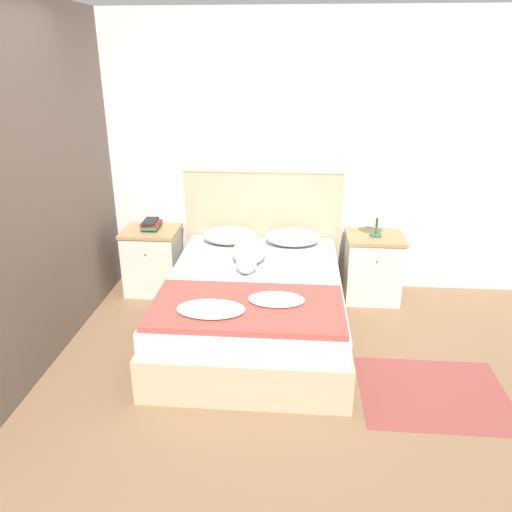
# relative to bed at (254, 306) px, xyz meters

# --- Properties ---
(ground_plane) EXTENTS (16.00, 16.00, 0.00)m
(ground_plane) POSITION_rel_bed_xyz_m (-0.15, -1.06, -0.25)
(ground_plane) COLOR #896647
(wall_back) EXTENTS (9.00, 0.06, 2.55)m
(wall_back) POSITION_rel_bed_xyz_m (-0.15, 1.07, 1.02)
(wall_back) COLOR white
(wall_back) RESTS_ON ground_plane
(wall_side_left) EXTENTS (0.06, 3.10, 2.55)m
(wall_side_left) POSITION_rel_bed_xyz_m (-1.50, -0.01, 1.02)
(wall_side_left) COLOR #706056
(wall_side_left) RESTS_ON ground_plane
(bed) EXTENTS (1.43, 1.96, 0.52)m
(bed) POSITION_rel_bed_xyz_m (0.00, 0.00, 0.00)
(bed) COLOR #C6B28E
(bed) RESTS_ON ground_plane
(headboard) EXTENTS (1.51, 0.06, 1.18)m
(headboard) POSITION_rel_bed_xyz_m (-0.00, 1.00, 0.36)
(headboard) COLOR #C6B28E
(headboard) RESTS_ON ground_plane
(nightstand_left) EXTENTS (0.52, 0.46, 0.63)m
(nightstand_left) POSITION_rel_bed_xyz_m (-1.05, 0.76, 0.06)
(nightstand_left) COLOR silver
(nightstand_left) RESTS_ON ground_plane
(nightstand_right) EXTENTS (0.52, 0.46, 0.63)m
(nightstand_right) POSITION_rel_bed_xyz_m (1.05, 0.76, 0.06)
(nightstand_right) COLOR silver
(nightstand_right) RESTS_ON ground_plane
(pillow_left) EXTENTS (0.51, 0.35, 0.15)m
(pillow_left) POSITION_rel_bed_xyz_m (-0.29, 0.76, 0.34)
(pillow_left) COLOR beige
(pillow_left) RESTS_ON bed
(pillow_right) EXTENTS (0.51, 0.35, 0.15)m
(pillow_right) POSITION_rel_bed_xyz_m (0.29, 0.76, 0.34)
(pillow_right) COLOR beige
(pillow_right) RESTS_ON bed
(quilt) EXTENTS (1.33, 0.73, 0.08)m
(quilt) POSITION_rel_bed_xyz_m (-0.01, -0.57, 0.29)
(quilt) COLOR #BC4C42
(quilt) RESTS_ON bed
(dog) EXTENTS (0.29, 0.65, 0.19)m
(dog) POSITION_rel_bed_xyz_m (-0.07, 0.28, 0.35)
(dog) COLOR silver
(dog) RESTS_ON bed
(book_stack) EXTENTS (0.18, 0.23, 0.09)m
(book_stack) POSITION_rel_bed_xyz_m (-1.04, 0.78, 0.42)
(book_stack) COLOR #285689
(book_stack) RESTS_ON nightstand_left
(table_lamp) EXTENTS (0.22, 0.22, 0.33)m
(table_lamp) POSITION_rel_bed_xyz_m (1.05, 0.75, 0.63)
(table_lamp) COLOR #336B4C
(table_lamp) RESTS_ON nightstand_right
(rug) EXTENTS (1.00, 0.81, 0.00)m
(rug) POSITION_rel_bed_xyz_m (1.29, -0.69, -0.25)
(rug) COLOR #93423D
(rug) RESTS_ON ground_plane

